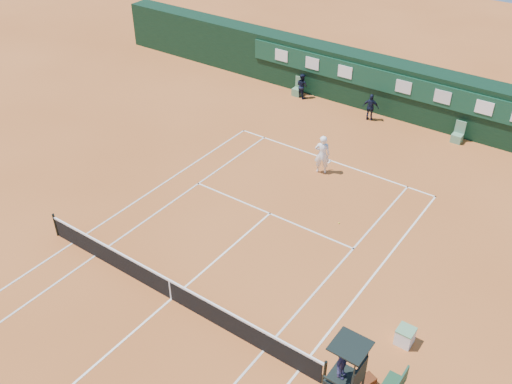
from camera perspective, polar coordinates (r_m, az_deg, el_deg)
ground at (r=21.45m, az=-8.45°, el=-10.53°), size 90.00×90.00×0.00m
court_lines at (r=21.44m, az=-8.45°, el=-10.52°), size 11.05×23.85×0.01m
tennis_net at (r=21.09m, az=-8.57°, el=-9.56°), size 12.90×0.10×1.10m
back_wall at (r=34.01m, az=13.42°, el=10.16°), size 40.00×1.65×3.00m
linesman_chair_left at (r=35.66m, az=4.18°, el=10.10°), size 0.55×0.50×1.15m
linesman_chair_right at (r=32.22m, az=19.49°, el=5.26°), size 0.55×0.50×1.15m
umpire_chair at (r=16.23m, az=8.92°, el=-17.01°), size 0.96×0.95×3.42m
tennis_bag at (r=18.90m, az=10.63°, el=-18.38°), size 0.63×0.92×0.32m
cooler at (r=20.22m, az=14.68°, el=-13.76°), size 0.57×0.57×0.65m
tennis_ball at (r=24.83m, az=8.30°, el=-3.09°), size 0.06×0.06×0.06m
player at (r=27.62m, az=6.64°, el=3.76°), size 0.87×0.76×2.02m
ball_kid_left at (r=35.23m, az=4.62°, el=10.54°), size 0.86×0.75×1.52m
ball_kid_right at (r=33.05m, az=11.40°, el=8.30°), size 0.98×0.58×1.56m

